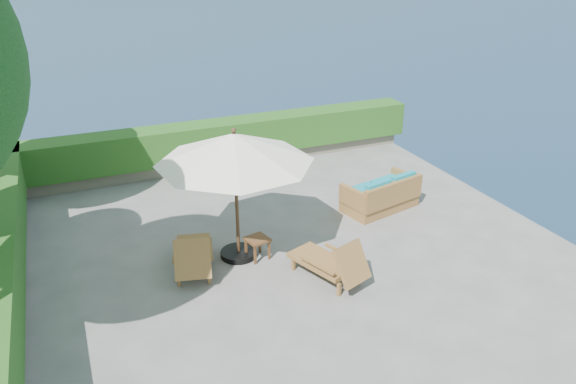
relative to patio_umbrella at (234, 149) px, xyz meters
name	(u,v)px	position (x,y,z in m)	size (l,w,h in m)	color
ground	(290,255)	(1.01, -0.39, -2.42)	(12.00, 12.00, 0.00)	gray
foundation	(289,314)	(1.01, -0.39, -3.97)	(12.00, 12.00, 3.00)	#4C443C
ocean	(289,365)	(1.01, -0.39, -5.42)	(600.00, 600.00, 0.00)	#172747
planter_wall_far	(216,160)	(1.01, 5.21, -2.24)	(12.00, 0.60, 0.36)	slate
planter_wall_left	(0,309)	(-4.59, -0.39, -2.24)	(0.60, 12.00, 0.36)	slate
hedge_far	(215,139)	(1.01, 5.21, -1.57)	(12.40, 0.90, 1.00)	#173F12
patio_umbrella	(234,149)	(0.00, 0.00, 0.00)	(3.89, 3.89, 2.87)	black
lounge_left	(193,254)	(-1.03, -0.24, -2.01)	(1.09, 1.82, 0.98)	brown
lounge_right	(332,262)	(1.40, -1.59, -2.02)	(1.23, 1.81, 0.97)	brown
side_table	(257,242)	(0.34, -0.24, -2.03)	(0.54, 0.54, 0.48)	brown
wicker_loveseat	(382,196)	(4.00, 0.79, -2.06)	(2.08, 1.38, 0.94)	brown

